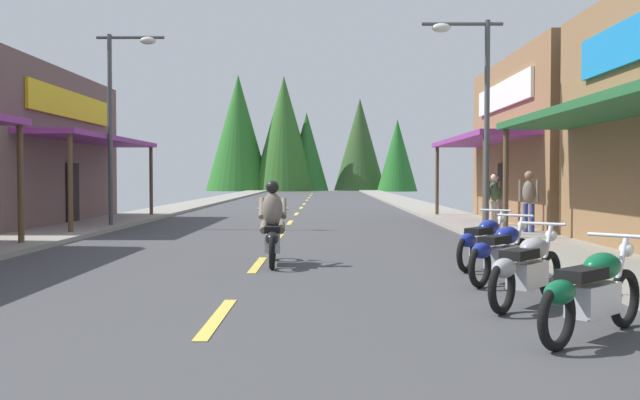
# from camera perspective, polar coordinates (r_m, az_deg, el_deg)

# --- Properties ---
(ground) EXTENTS (10.19, 96.71, 0.10)m
(ground) POSITION_cam_1_polar(r_m,az_deg,el_deg) (32.93, -1.78, -1.09)
(ground) COLOR #424244
(sidewalk_left) EXTENTS (2.27, 96.71, 0.12)m
(sidewalk_left) POSITION_cam_1_polar(r_m,az_deg,el_deg) (33.74, -12.41, -0.87)
(sidewalk_left) COLOR gray
(sidewalk_left) RESTS_ON ground
(sidewalk_right) EXTENTS (2.27, 96.71, 0.12)m
(sidewalk_right) POSITION_cam_1_polar(r_m,az_deg,el_deg) (33.28, 9.00, -0.89)
(sidewalk_right) COLOR gray
(sidewalk_right) RESTS_ON ground
(centerline_dashes) EXTENTS (0.16, 70.02, 0.01)m
(centerline_dashes) POSITION_cam_1_polar(r_m,az_deg,el_deg) (34.94, -1.65, -0.82)
(centerline_dashes) COLOR #E0C64C
(centerline_dashes) RESTS_ON ground
(storefront_right_far) EXTENTS (8.09, 10.11, 5.67)m
(storefront_right_far) POSITION_cam_1_polar(r_m,az_deg,el_deg) (26.43, 20.89, 4.33)
(storefront_right_far) COLOR olive
(storefront_right_far) RESTS_ON ground
(streetlamp_left) EXTENTS (2.12, 0.30, 6.09)m
(streetlamp_left) POSITION_cam_1_polar(r_m,az_deg,el_deg) (23.64, -15.48, 7.46)
(streetlamp_left) COLOR #474C51
(streetlamp_left) RESTS_ON ground
(streetlamp_right) EXTENTS (2.12, 0.30, 5.73)m
(streetlamp_right) POSITION_cam_1_polar(r_m,az_deg,el_deg) (19.51, 12.07, 8.10)
(streetlamp_right) COLOR #474C51
(streetlamp_right) RESTS_ON ground
(motorcycle_parked_right_1) EXTENTS (1.60, 1.57, 1.04)m
(motorcycle_parked_right_1) POSITION_cam_1_polar(r_m,az_deg,el_deg) (7.82, 20.67, -6.74)
(motorcycle_parked_right_1) COLOR black
(motorcycle_parked_right_1) RESTS_ON ground
(motorcycle_parked_right_2) EXTENTS (1.41, 1.74, 1.04)m
(motorcycle_parked_right_2) POSITION_cam_1_polar(r_m,az_deg,el_deg) (9.52, 15.99, -5.16)
(motorcycle_parked_right_2) COLOR black
(motorcycle_parked_right_2) RESTS_ON ground
(motorcycle_parked_right_3) EXTENTS (1.40, 1.74, 1.04)m
(motorcycle_parked_right_3) POSITION_cam_1_polar(r_m,az_deg,el_deg) (11.54, 14.09, -3.93)
(motorcycle_parked_right_3) COLOR black
(motorcycle_parked_right_3) RESTS_ON ground
(motorcycle_parked_right_4) EXTENTS (1.35, 1.78, 1.04)m
(motorcycle_parked_right_4) POSITION_cam_1_polar(r_m,az_deg,el_deg) (13.26, 12.80, -3.17)
(motorcycle_parked_right_4) COLOR black
(motorcycle_parked_right_4) RESTS_ON ground
(rider_cruising_lead) EXTENTS (0.60, 2.14, 1.57)m
(rider_cruising_lead) POSITION_cam_1_polar(r_m,az_deg,el_deg) (13.43, -3.77, -2.36)
(rider_cruising_lead) COLOR black
(rider_cruising_lead) RESTS_ON ground
(pedestrian_by_shop) EXTENTS (0.51, 0.40, 1.73)m
(pedestrian_by_shop) POSITION_cam_1_polar(r_m,az_deg,el_deg) (23.40, 13.60, 0.26)
(pedestrian_by_shop) COLOR #B2A599
(pedestrian_by_shop) RESTS_ON ground
(pedestrian_browsing) EXTENTS (0.49, 0.42, 1.80)m
(pedestrian_browsing) POSITION_cam_1_polar(r_m,az_deg,el_deg) (20.59, 16.15, 0.14)
(pedestrian_browsing) COLOR #333F8C
(pedestrian_browsing) RESTS_ON ground
(treeline_backdrop) EXTENTS (24.16, 9.85, 13.44)m
(treeline_backdrop) POSITION_cam_1_polar(r_m,az_deg,el_deg) (83.91, -2.16, 4.87)
(treeline_backdrop) COLOR #2E6123
(treeline_backdrop) RESTS_ON ground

